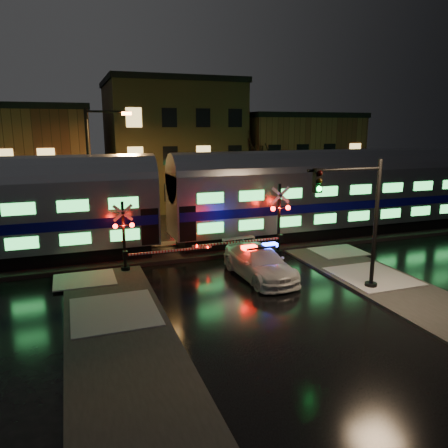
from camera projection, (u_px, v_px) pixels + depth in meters
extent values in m
plane|color=black|center=(234.00, 275.00, 23.13)|extent=(120.00, 120.00, 0.00)
cube|color=black|center=(206.00, 248.00, 27.70)|extent=(90.00, 4.20, 0.24)
cube|color=#2D2D2D|center=(123.00, 346.00, 15.47)|extent=(4.00, 20.00, 0.12)
cube|color=#2D2D2D|center=(415.00, 299.00, 19.75)|extent=(4.00, 20.00, 0.12)
cube|color=brown|center=(5.00, 164.00, 38.07)|extent=(14.00, 10.00, 9.00)
cube|color=brown|center=(172.00, 146.00, 43.19)|extent=(12.00, 11.00, 11.50)
cube|color=brown|center=(290.00, 159.00, 47.35)|extent=(12.00, 10.00, 8.50)
cube|color=black|center=(345.00, 228.00, 31.00)|extent=(24.00, 2.40, 0.80)
cube|color=#B7BAC1|center=(346.00, 196.00, 30.49)|extent=(25.00, 3.05, 3.80)
cube|color=#0A0A76|center=(346.00, 201.00, 30.58)|extent=(24.75, 3.09, 0.55)
cube|color=#3BE35B|center=(359.00, 216.00, 29.32)|extent=(21.00, 0.05, 0.62)
cube|color=#3BE35B|center=(361.00, 189.00, 28.92)|extent=(21.00, 0.05, 0.62)
cylinder|color=#B7BAC1|center=(348.00, 171.00, 30.12)|extent=(25.00, 3.05, 3.05)
imported|color=silver|center=(259.00, 263.00, 22.52)|extent=(2.55, 5.65, 1.61)
cube|color=black|center=(260.00, 247.00, 22.34)|extent=(1.70, 0.52, 0.11)
cube|color=#FF0C05|center=(249.00, 247.00, 22.10)|extent=(0.76, 0.41, 0.19)
cube|color=#1426FF|center=(270.00, 245.00, 22.56)|extent=(0.76, 0.41, 0.19)
cylinder|color=black|center=(278.00, 253.00, 26.55)|extent=(0.55, 0.55, 0.33)
cylinder|color=black|center=(279.00, 220.00, 26.11)|extent=(0.18, 0.18, 4.38)
sphere|color=#FF0C05|center=(273.00, 209.00, 25.61)|extent=(0.28, 0.28, 0.28)
sphere|color=#FF0C05|center=(288.00, 208.00, 25.94)|extent=(0.28, 0.28, 0.28)
cube|color=white|center=(238.00, 242.00, 25.21)|extent=(5.47, 0.10, 0.10)
cube|color=black|center=(280.00, 238.00, 26.11)|extent=(0.25, 0.30, 0.45)
cylinder|color=black|center=(126.00, 269.00, 23.54)|extent=(0.48, 0.48, 0.29)
cylinder|color=black|center=(124.00, 237.00, 23.15)|extent=(0.15, 0.15, 3.85)
sphere|color=#FF0C05|center=(115.00, 226.00, 22.70)|extent=(0.25, 0.25, 0.25)
sphere|color=#FF0C05|center=(132.00, 225.00, 22.98)|extent=(0.25, 0.25, 0.25)
cube|color=white|center=(170.00, 251.00, 23.92)|extent=(4.82, 0.10, 0.10)
cube|color=black|center=(125.00, 255.00, 23.12)|extent=(0.25, 0.30, 0.45)
cylinder|color=black|center=(371.00, 286.00, 21.07)|extent=(0.58, 0.58, 0.31)
cylinder|color=black|center=(375.00, 226.00, 20.42)|extent=(0.19, 0.19, 6.25)
cylinder|color=black|center=(345.00, 169.00, 19.21)|extent=(3.75, 0.12, 0.12)
cube|color=black|center=(318.00, 181.00, 18.68)|extent=(0.33, 0.29, 1.04)
sphere|color=#0CFF3F|center=(319.00, 189.00, 18.61)|extent=(0.23, 0.23, 0.23)
cylinder|color=black|center=(90.00, 178.00, 28.27)|extent=(0.22, 0.22, 8.82)
cylinder|color=black|center=(107.00, 112.00, 27.78)|extent=(2.65, 0.13, 0.13)
cube|color=orange|center=(127.00, 113.00, 28.21)|extent=(0.61, 0.31, 0.20)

